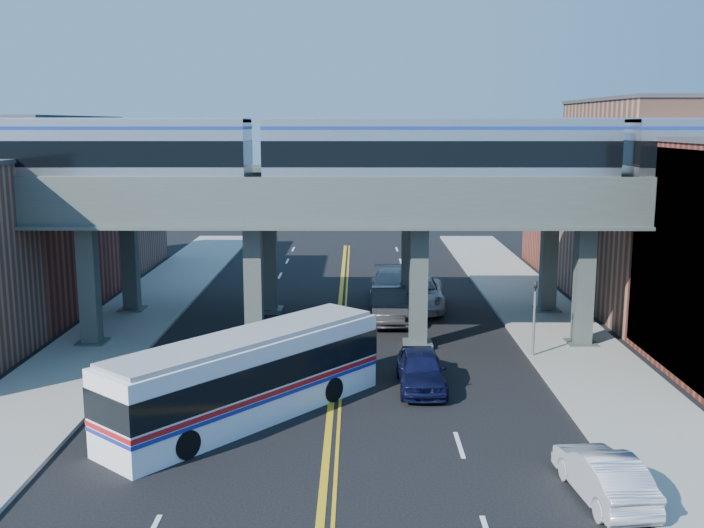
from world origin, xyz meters
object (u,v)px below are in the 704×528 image
at_px(traffic_signal, 534,310).
at_px(car_parked_curb, 604,475).
at_px(stop_sign, 340,339).
at_px(car_lane_a, 421,370).
at_px(car_lane_c, 418,294).
at_px(transit_bus, 248,377).
at_px(car_lane_b, 389,305).
at_px(car_lane_d, 391,285).
at_px(transit_train, 438,153).

height_order(traffic_signal, car_parked_curb, traffic_signal).
relative_size(stop_sign, car_parked_curb, 0.59).
bearing_deg(car_lane_a, car_lane_c, 86.00).
relative_size(transit_bus, car_parked_curb, 2.41).
bearing_deg(stop_sign, transit_bus, -126.30).
relative_size(transit_bus, car_lane_b, 1.94).
height_order(stop_sign, car_lane_c, stop_sign).
bearing_deg(car_parked_curb, car_lane_d, -85.69).
xyz_separation_m(transit_train, traffic_signal, (4.38, -2.00, -7.10)).
relative_size(stop_sign, car_lane_c, 0.41).
xyz_separation_m(car_lane_c, car_lane_d, (-1.53, 2.50, -0.01)).
height_order(traffic_signal, car_lane_b, traffic_signal).
relative_size(stop_sign, car_lane_d, 0.43).
height_order(transit_train, car_lane_d, transit_train).
xyz_separation_m(transit_bus, car_lane_c, (7.65, 17.45, -0.68)).
xyz_separation_m(traffic_signal, car_lane_a, (-5.54, -4.20, -1.49)).
distance_m(car_lane_d, car_parked_curb, 26.77).
relative_size(traffic_signal, transit_bus, 0.39).
xyz_separation_m(traffic_signal, car_lane_c, (-4.56, 9.95, -1.42)).
xyz_separation_m(transit_train, car_lane_c, (-0.18, 7.95, -8.51)).
distance_m(stop_sign, car_lane_a, 3.69).
distance_m(transit_train, stop_sign, 10.19).
xyz_separation_m(transit_bus, car_lane_b, (5.80, 14.44, -0.65)).
height_order(transit_bus, car_lane_c, transit_bus).
bearing_deg(transit_bus, stop_sign, 4.36).
height_order(traffic_signal, car_lane_c, traffic_signal).
bearing_deg(transit_train, car_lane_b, 112.40).
bearing_deg(transit_bus, car_lane_b, 18.79).
height_order(stop_sign, car_lane_d, stop_sign).
relative_size(car_lane_c, car_lane_d, 1.05).
bearing_deg(car_lane_a, stop_sign, 160.31).
xyz_separation_m(traffic_signal, car_lane_d, (-6.09, 12.45, -1.42)).
distance_m(transit_train, traffic_signal, 8.57).
xyz_separation_m(car_lane_d, car_parked_curb, (5.07, -26.28, -0.15)).
relative_size(transit_train, car_lane_b, 9.18).
bearing_deg(car_parked_curb, car_lane_b, -82.06).
xyz_separation_m(transit_train, transit_bus, (-7.83, -9.50, -7.84)).
height_order(transit_train, transit_bus, transit_train).
relative_size(transit_bus, car_lane_c, 1.67).
xyz_separation_m(stop_sign, transit_bus, (-3.31, -4.50, -0.20)).
height_order(transit_bus, car_lane_b, transit_bus).
relative_size(traffic_signal, car_lane_c, 0.64).
height_order(transit_train, traffic_signal, transit_train).
distance_m(car_lane_b, car_lane_d, 5.52).
xyz_separation_m(stop_sign, car_lane_a, (3.36, -1.20, -0.95)).
height_order(car_lane_b, car_lane_d, car_lane_b).
distance_m(transit_train, car_parked_curb, 18.36).
bearing_deg(car_lane_d, car_lane_b, -90.68).
height_order(traffic_signal, transit_bus, traffic_signal).
bearing_deg(car_lane_b, car_lane_d, 86.91).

